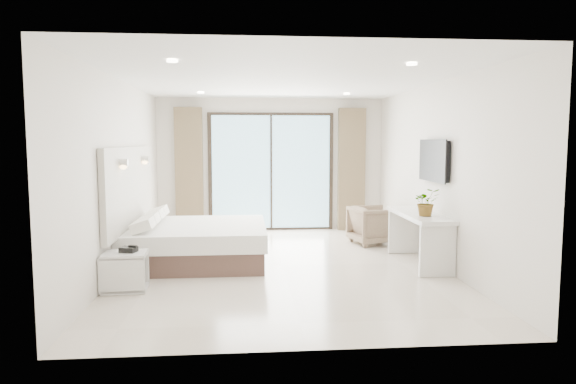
% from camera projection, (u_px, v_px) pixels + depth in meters
% --- Properties ---
extents(ground, '(6.20, 6.20, 0.00)m').
position_uv_depth(ground, '(282.00, 266.00, 7.59)').
color(ground, beige).
rests_on(ground, ground).
extents(room_shell, '(4.62, 6.22, 2.72)m').
position_uv_depth(room_shell, '(266.00, 157.00, 8.19)').
color(room_shell, silver).
rests_on(room_shell, ground).
extents(bed, '(2.05, 1.95, 0.71)m').
position_uv_depth(bed, '(196.00, 242.00, 7.79)').
color(bed, brown).
rests_on(bed, ground).
extents(nightstand, '(0.54, 0.45, 0.47)m').
position_uv_depth(nightstand, '(125.00, 272.00, 6.30)').
color(nightstand, silver).
rests_on(nightstand, ground).
extents(phone, '(0.22, 0.20, 0.06)m').
position_uv_depth(phone, '(129.00, 250.00, 6.30)').
color(phone, black).
rests_on(phone, nightstand).
extents(console_desk, '(0.52, 1.65, 0.77)m').
position_uv_depth(console_desk, '(419.00, 227.00, 7.62)').
color(console_desk, silver).
rests_on(console_desk, ground).
extents(plant, '(0.37, 0.41, 0.31)m').
position_uv_depth(plant, '(426.00, 205.00, 7.32)').
color(plant, '#33662D').
rests_on(plant, console_desk).
extents(armchair, '(0.82, 0.85, 0.74)m').
position_uv_depth(armchair, '(373.00, 223.00, 9.15)').
color(armchair, '#7B7051').
rests_on(armchair, ground).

